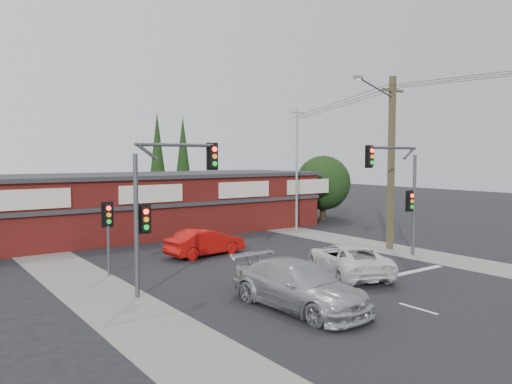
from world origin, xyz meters
TOP-DOWN VIEW (x-y plane):
  - ground at (0.00, 0.00)m, footprint 120.00×120.00m
  - road_strip at (0.00, 5.00)m, footprint 14.00×70.00m
  - verge_left at (-8.50, 5.00)m, footprint 3.00×70.00m
  - verge_right at (8.50, 5.00)m, footprint 3.00×70.00m
  - stop_line at (3.50, -1.50)m, footprint 6.50×0.35m
  - white_suv at (1.68, -0.18)m, footprint 4.37×5.89m
  - silver_suv at (-3.39, -2.67)m, footprint 2.65×5.86m
  - red_sedan at (-1.27, 7.61)m, footprint 4.64×2.09m
  - lane_dashes at (0.00, 7.62)m, footprint 0.12×52.83m
  - shop_building at (-0.99, 16.99)m, footprint 27.30×8.40m
  - tree_cluster at (14.69, 15.44)m, footprint 5.90×5.10m
  - conifer_near at (3.50, 24.00)m, footprint 1.80×1.80m
  - conifer_far at (7.00, 26.00)m, footprint 1.80×1.80m
  - traffic_mast_left at (-6.43, 2.00)m, footprint 3.77×0.27m
  - traffic_mast_right at (6.86, 1.00)m, footprint 3.96×0.27m
  - pedestal_signal at (-7.20, 6.01)m, footprint 0.55×0.27m
  - utility_pole at (8.36, 2.99)m, footprint 4.38×0.59m
  - steel_pole at (9.00, 12.00)m, footprint 1.20×0.16m
  - power_lines at (8.47, -2.47)m, footprint 2.01×29.00m

SIDE VIEW (x-z plane):
  - ground at x=0.00m, z-range 0.00..0.00m
  - road_strip at x=0.00m, z-range 0.00..0.01m
  - verge_left at x=-8.50m, z-range 0.00..0.02m
  - verge_right at x=8.50m, z-range 0.00..0.02m
  - lane_dashes at x=0.00m, z-range 0.01..0.02m
  - stop_line at x=3.50m, z-range 0.01..0.02m
  - red_sedan at x=-1.27m, z-range 0.00..1.48m
  - white_suv at x=1.68m, z-range 0.00..1.49m
  - silver_suv at x=-3.39m, z-range 0.00..1.67m
  - shop_building at x=-0.99m, z-range 0.02..4.25m
  - pedestal_signal at x=-7.20m, z-range 0.72..4.09m
  - tree_cluster at x=14.69m, z-range 0.15..5.65m
  - traffic_mast_left at x=-6.43m, z-range 0.94..6.92m
  - traffic_mast_right at x=6.86m, z-range 0.96..6.93m
  - steel_pole at x=9.00m, z-range 0.20..9.20m
  - utility_pole at x=8.36m, z-range 0.40..10.40m
  - conifer_near at x=3.50m, z-range 0.85..10.10m
  - conifer_far at x=7.00m, z-range 0.85..10.10m
  - power_lines at x=8.47m, z-range 8.43..9.65m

